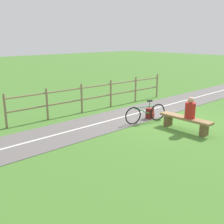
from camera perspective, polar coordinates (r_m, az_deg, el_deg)
The scene contains 8 objects.
ground_plane at distance 10.82m, azimuth 11.34°, elevation -1.71°, with size 80.00×80.00×0.00m, color #477A2D.
paved_path at distance 9.23m, azimuth -11.36°, elevation -4.64°, with size 2.09×36.00×0.02m, color #66605E.
path_centre_line at distance 9.22m, azimuth -11.36°, elevation -4.58°, with size 0.10×32.00×0.00m, color silver.
bench at distance 9.72m, azimuth 14.95°, elevation -1.83°, with size 1.90×0.38×0.47m.
person_seated at distance 9.53m, azimuth 15.88°, elevation 0.57°, with size 0.35×0.35×0.72m.
bicycle at distance 10.34m, azimuth 6.98°, elevation -0.28°, with size 0.53×1.69×0.84m.
backpack at distance 10.90m, azimuth 7.85°, elevation -0.31°, with size 0.33×0.31×0.41m.
fence_roadside at distance 12.10m, azimuth -3.16°, elevation 3.86°, with size 0.44×8.09×1.23m.
Camera 1 is at (-5.98, 8.47, 3.10)m, focal length 44.19 mm.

